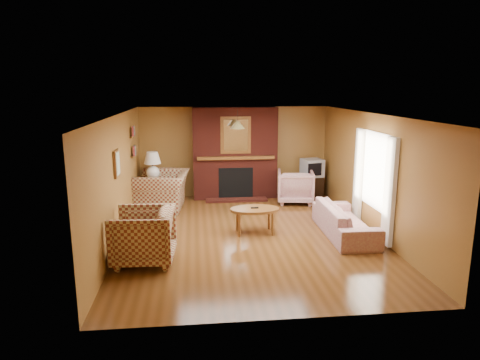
{
  "coord_description": "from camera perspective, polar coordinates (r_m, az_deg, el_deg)",
  "views": [
    {
      "loc": [
        -1.06,
        -8.12,
        2.91
      ],
      "look_at": [
        -0.12,
        0.6,
        1.0
      ],
      "focal_mm": 32.0,
      "sensor_mm": 36.0,
      "label": 1
    }
  ],
  "objects": [
    {
      "name": "plaid_loveseat",
      "position": [
        10.58,
        -10.26,
        -1.36
      ],
      "size": [
        1.33,
        1.49,
        0.89
      ],
      "primitive_type": "imported",
      "rotation": [
        0.0,
        0.0,
        -1.67
      ],
      "color": "#602719",
      "rests_on": "floor"
    },
    {
      "name": "pendant_light",
      "position": [
        10.52,
        -0.34,
        7.35
      ],
      "size": [
        0.36,
        0.36,
        0.48
      ],
      "color": "black",
      "rests_on": "ceiling"
    },
    {
      "name": "fireplace",
      "position": [
        11.29,
        -0.69,
        3.51
      ],
      "size": [
        2.2,
        0.82,
        2.4
      ],
      "color": "#501811",
      "rests_on": "floor"
    },
    {
      "name": "floral_sofa",
      "position": [
        8.83,
        13.8,
        -5.24
      ],
      "size": [
        0.86,
        2.08,
        0.6
      ],
      "primitive_type": "imported",
      "rotation": [
        0.0,
        0.0,
        1.55
      ],
      "color": "#BEB193",
      "rests_on": "floor"
    },
    {
      "name": "tv_stand",
      "position": [
        11.66,
        9.5,
        -0.88
      ],
      "size": [
        0.56,
        0.52,
        0.57
      ],
      "primitive_type": "cube",
      "rotation": [
        0.0,
        0.0,
        0.09
      ],
      "color": "black",
      "rests_on": "floor"
    },
    {
      "name": "floral_armchair",
      "position": [
        11.02,
        7.39,
        -0.86
      ],
      "size": [
        1.04,
        1.06,
        0.83
      ],
      "primitive_type": "imported",
      "rotation": [
        0.0,
        0.0,
        2.96
      ],
      "color": "#BEB193",
      "rests_on": "floor"
    },
    {
      "name": "wall_front",
      "position": [
        5.27,
        5.82,
        -6.68
      ],
      "size": [
        6.5,
        0.0,
        6.5
      ],
      "primitive_type": "plane",
      "rotation": [
        -1.57,
        0.0,
        0.0
      ],
      "color": "olive",
      "rests_on": "floor"
    },
    {
      "name": "wall_left",
      "position": [
        8.43,
        -15.85,
        0.13
      ],
      "size": [
        0.0,
        6.5,
        6.5
      ],
      "primitive_type": "plane",
      "rotation": [
        1.57,
        0.0,
        1.57
      ],
      "color": "olive",
      "rests_on": "floor"
    },
    {
      "name": "window_right",
      "position": [
        8.85,
        17.38,
        0.11
      ],
      "size": [
        0.1,
        1.85,
        2.0
      ],
      "color": "beige",
      "rests_on": "wall_right"
    },
    {
      "name": "botanical_print",
      "position": [
        8.06,
        -16.11,
        2.12
      ],
      "size": [
        0.05,
        0.4,
        0.5
      ],
      "color": "brown",
      "rests_on": "wall_left"
    },
    {
      "name": "bookshelf",
      "position": [
        10.19,
        -13.94,
        4.94
      ],
      "size": [
        0.09,
        0.55,
        0.71
      ],
      "color": "brown",
      "rests_on": "wall_left"
    },
    {
      "name": "floor",
      "position": [
        8.69,
        1.22,
        -7.25
      ],
      "size": [
        6.5,
        6.5,
        0.0
      ],
      "primitive_type": "plane",
      "color": "#4F2D11",
      "rests_on": "ground"
    },
    {
      "name": "side_table",
      "position": [
        10.93,
        -11.43,
        -1.58
      ],
      "size": [
        0.5,
        0.5,
        0.66
      ],
      "primitive_type": "cube",
      "rotation": [
        0.0,
        0.0,
        -0.01
      ],
      "color": "brown",
      "rests_on": "floor"
    },
    {
      "name": "coffee_table",
      "position": [
        8.64,
        1.97,
        -4.16
      ],
      "size": [
        0.99,
        0.61,
        0.54
      ],
      "color": "brown",
      "rests_on": "floor"
    },
    {
      "name": "wall_right",
      "position": [
        9.03,
        17.19,
        0.84
      ],
      "size": [
        0.0,
        6.5,
        6.5
      ],
      "primitive_type": "plane",
      "rotation": [
        1.57,
        0.0,
        -1.57
      ],
      "color": "olive",
      "rests_on": "floor"
    },
    {
      "name": "wall_back",
      "position": [
        11.55,
        -0.81,
        3.8
      ],
      "size": [
        6.5,
        0.0,
        6.5
      ],
      "primitive_type": "plane",
      "rotation": [
        1.57,
        0.0,
        0.0
      ],
      "color": "olive",
      "rests_on": "floor"
    },
    {
      "name": "table_lamp",
      "position": [
        10.79,
        -11.59,
        2.1
      ],
      "size": [
        0.42,
        0.42,
        0.69
      ],
      "color": "white",
      "rests_on": "side_table"
    },
    {
      "name": "ceiling",
      "position": [
        8.21,
        1.3,
        8.75
      ],
      "size": [
        6.5,
        6.5,
        0.0
      ],
      "primitive_type": "plane",
      "rotation": [
        3.14,
        0.0,
        0.0
      ],
      "color": "white",
      "rests_on": "wall_back"
    },
    {
      "name": "plaid_armchair",
      "position": [
        7.4,
        -12.8,
        -7.3
      ],
      "size": [
        1.07,
        1.04,
        0.93
      ],
      "primitive_type": "imported",
      "rotation": [
        0.0,
        0.0,
        -1.62
      ],
      "color": "#602719",
      "rests_on": "floor"
    },
    {
      "name": "crt_tv",
      "position": [
        11.55,
        9.6,
        1.62
      ],
      "size": [
        0.6,
        0.59,
        0.47
      ],
      "color": "#A8AAB0",
      "rests_on": "tv_stand"
    }
  ]
}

